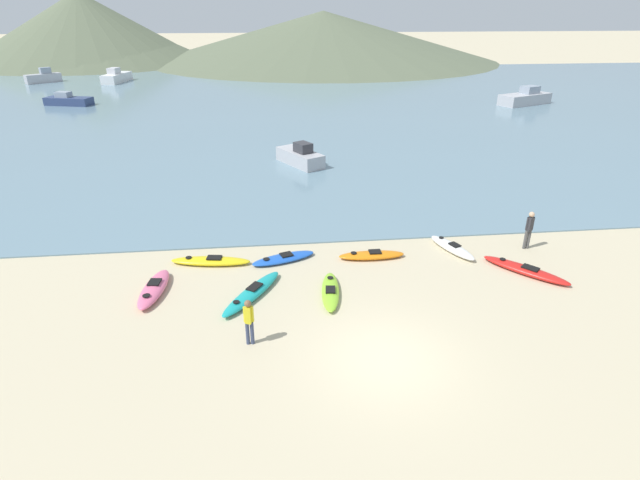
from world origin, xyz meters
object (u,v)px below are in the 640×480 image
at_px(kayak_on_sand_4, 372,255).
at_px(kayak_on_sand_6, 252,293).
at_px(moored_boat_0, 117,77).
at_px(moored_boat_2, 525,98).
at_px(kayak_on_sand_7, 330,291).
at_px(kayak_on_sand_5, 452,248).
at_px(person_near_foreground, 249,319).
at_px(moored_boat_1, 43,77).
at_px(moored_boat_4, 300,157).
at_px(kayak_on_sand_2, 283,258).
at_px(kayak_on_sand_3, 211,261).
at_px(person_near_waterline, 529,228).
at_px(kayak_on_sand_1, 525,270).
at_px(moored_boat_3, 68,100).
at_px(kayak_on_sand_0, 154,289).

bearing_deg(kayak_on_sand_4, kayak_on_sand_6, -152.90).
height_order(moored_boat_0, moored_boat_2, moored_boat_0).
bearing_deg(moored_boat_0, kayak_on_sand_7, -69.41).
relative_size(kayak_on_sand_7, moored_boat_0, 0.46).
bearing_deg(kayak_on_sand_5, person_near_foreground, -146.81).
xyz_separation_m(kayak_on_sand_5, moored_boat_0, (-27.51, 55.27, 0.56)).
xyz_separation_m(moored_boat_1, moored_boat_4, (31.75, -42.45, -0.15)).
relative_size(kayak_on_sand_5, kayak_on_sand_6, 0.81).
bearing_deg(person_near_foreground, kayak_on_sand_2, 76.89).
height_order(kayak_on_sand_3, moored_boat_1, moored_boat_1).
height_order(kayak_on_sand_7, person_near_waterline, person_near_waterline).
bearing_deg(kayak_on_sand_6, moored_boat_1, 116.14).
bearing_deg(kayak_on_sand_1, kayak_on_sand_4, 161.29).
height_order(kayak_on_sand_1, moored_boat_0, moored_boat_0).
bearing_deg(moored_boat_3, person_near_waterline, -50.36).
bearing_deg(person_near_waterline, moored_boat_2, 63.36).
relative_size(kayak_on_sand_0, kayak_on_sand_2, 1.03).
height_order(kayak_on_sand_3, moored_boat_4, moored_boat_4).
bearing_deg(kayak_on_sand_7, kayak_on_sand_2, 119.03).
relative_size(person_near_waterline, moored_boat_4, 0.43).
height_order(person_near_foreground, moored_boat_4, same).
xyz_separation_m(kayak_on_sand_1, moored_boat_3, (-30.32, 40.06, 0.38)).
distance_m(kayak_on_sand_1, moored_boat_4, 17.42).
bearing_deg(kayak_on_sand_3, moored_boat_2, 47.70).
bearing_deg(kayak_on_sand_6, kayak_on_sand_4, 27.10).
distance_m(kayak_on_sand_2, moored_boat_2, 42.71).
bearing_deg(kayak_on_sand_1, moored_boat_2, 63.33).
bearing_deg(kayak_on_sand_3, moored_boat_0, 107.39).
xyz_separation_m(moored_boat_2, moored_boat_3, (-47.98, 4.92, -0.17)).
xyz_separation_m(kayak_on_sand_1, moored_boat_2, (17.65, 35.14, 0.56)).
relative_size(moored_boat_1, moored_boat_3, 0.83).
bearing_deg(kayak_on_sand_7, moored_boat_2, 54.62).
distance_m(kayak_on_sand_3, kayak_on_sand_5, 10.18).
bearing_deg(moored_boat_2, kayak_on_sand_5, -121.06).
distance_m(kayak_on_sand_0, kayak_on_sand_4, 8.68).
bearing_deg(kayak_on_sand_5, kayak_on_sand_2, -179.22).
bearing_deg(moored_boat_2, moored_boat_0, 154.75).
relative_size(kayak_on_sand_2, person_near_foreground, 1.78).
bearing_deg(moored_boat_3, kayak_on_sand_7, -61.13).
distance_m(kayak_on_sand_1, moored_boat_1, 70.20).
bearing_deg(kayak_on_sand_7, kayak_on_sand_4, 52.25).
xyz_separation_m(person_near_waterline, moored_boat_2, (16.56, 33.01, -0.27)).
relative_size(kayak_on_sand_0, moored_boat_1, 0.69).
distance_m(kayak_on_sand_5, kayak_on_sand_7, 6.36).
bearing_deg(moored_boat_1, person_near_foreground, -64.92).
relative_size(kayak_on_sand_6, moored_boat_3, 0.65).
distance_m(kayak_on_sand_0, kayak_on_sand_1, 14.22).
distance_m(kayak_on_sand_1, kayak_on_sand_4, 6.07).
distance_m(kayak_on_sand_2, person_near_waterline, 10.54).
bearing_deg(kayak_on_sand_2, moored_boat_4, 82.72).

